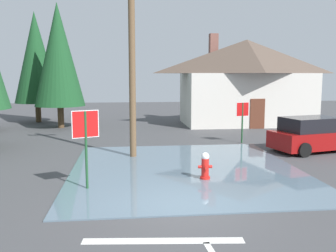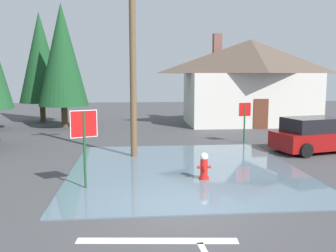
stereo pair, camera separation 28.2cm
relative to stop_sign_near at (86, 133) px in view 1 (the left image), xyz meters
name	(u,v)px [view 1 (the left image)]	position (x,y,z in m)	size (l,w,h in m)	color
ground_plane	(186,207)	(2.82, -1.80, -1.85)	(80.00, 80.00, 0.10)	#424244
flood_puddle	(185,169)	(3.44, 2.12, -1.78)	(8.49, 9.38, 0.04)	slate
lane_stop_bar	(163,241)	(1.99, -3.92, -1.79)	(3.50, 0.30, 0.01)	silver
stop_sign_near	(86,133)	(0.00, 0.00, 0.00)	(0.79, 0.34, 2.49)	#1E4C28
fire_hydrant	(205,166)	(3.89, 0.66, -1.33)	(0.48, 0.41, 0.95)	red
utility_pole	(132,59)	(1.53, 4.54, 2.43)	(1.60, 0.28, 8.11)	brown
stop_sign_far	(242,114)	(7.31, 7.39, -0.26)	(0.72, 0.19, 2.15)	#1E4C28
house	(246,81)	(9.94, 15.03, 1.36)	(9.64, 5.53, 6.56)	beige
parked_car	(315,135)	(10.02, 4.91, -1.03)	(4.58, 2.86, 1.61)	maroon
pine_tree_short_left	(58,55)	(-3.15, 14.37, 3.09)	(3.32, 3.32, 8.30)	#4C3823
pine_tree_far_center	(36,58)	(-5.39, 17.81, 3.05)	(3.30, 3.30, 8.24)	#4C3823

